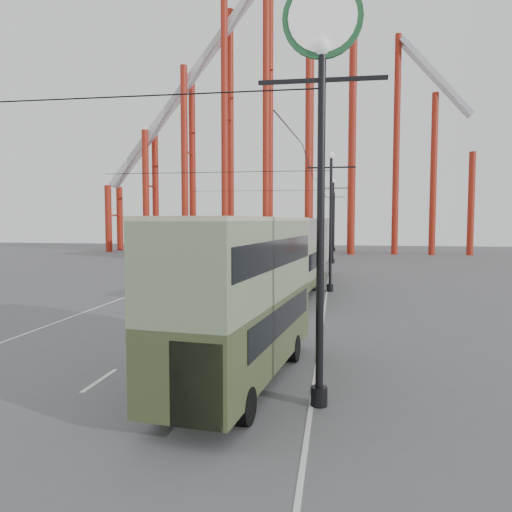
% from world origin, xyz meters
% --- Properties ---
extents(ground, '(160.00, 160.00, 0.00)m').
position_xyz_m(ground, '(0.00, 0.00, 0.00)').
color(ground, '#545457').
rests_on(ground, ground).
extents(road_markings, '(12.52, 120.00, 0.01)m').
position_xyz_m(road_markings, '(-0.86, 19.70, 0.01)').
color(road_markings, silver).
rests_on(road_markings, ground).
extents(lamp_post_near, '(3.20, 0.44, 10.80)m').
position_xyz_m(lamp_post_near, '(5.60, -3.00, 7.86)').
color(lamp_post_near, black).
rests_on(lamp_post_near, ground).
extents(lamp_post_mid, '(3.20, 0.44, 9.32)m').
position_xyz_m(lamp_post_mid, '(5.60, 18.00, 4.68)').
color(lamp_post_mid, black).
rests_on(lamp_post_mid, ground).
extents(lamp_post_far, '(3.20, 0.44, 9.32)m').
position_xyz_m(lamp_post_far, '(5.60, 40.00, 4.68)').
color(lamp_post_far, black).
rests_on(lamp_post_far, ground).
extents(lamp_post_distant, '(3.20, 0.44, 9.32)m').
position_xyz_m(lamp_post_distant, '(5.60, 62.00, 4.68)').
color(lamp_post_distant, black).
rests_on(lamp_post_distant, ground).
extents(roller_coaster, '(52.95, 5.00, 55.48)m').
position_xyz_m(roller_coaster, '(-2.49, 56.89, 22.92)').
color(roller_coaster, maroon).
rests_on(roller_coaster, ground).
extents(fairground_shed, '(22.00, 10.00, 5.00)m').
position_xyz_m(fairground_shed, '(-6.00, 47.00, 2.50)').
color(fairground_shed, gray).
rests_on(fairground_shed, ground).
extents(double_decker_bus, '(3.41, 9.37, 4.92)m').
position_xyz_m(double_decker_bus, '(3.29, -1.48, 2.75)').
color(double_decker_bus, '#394826').
rests_on(double_decker_bus, ground).
extents(single_decker_green, '(3.84, 11.86, 3.29)m').
position_xyz_m(single_decker_green, '(3.28, 15.26, 1.86)').
color(single_decker_green, gray).
rests_on(single_decker_green, ground).
extents(single_decker_cream, '(2.50, 9.48, 2.94)m').
position_xyz_m(single_decker_cream, '(3.74, 25.37, 1.66)').
color(single_decker_cream, '#BDB798').
rests_on(single_decker_cream, ground).
extents(pedestrian, '(0.83, 0.69, 1.96)m').
position_xyz_m(pedestrian, '(0.77, 5.76, 0.98)').
color(pedestrian, black).
rests_on(pedestrian, ground).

